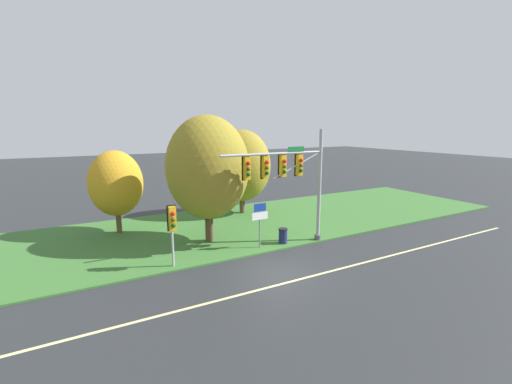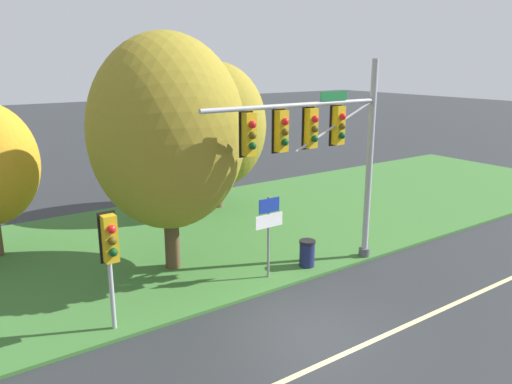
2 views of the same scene
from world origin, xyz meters
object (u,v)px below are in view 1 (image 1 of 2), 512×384
object	(u,v)px
route_sign_post	(260,218)
tree_left_of_mast	(208,168)
pedestrian_signal_near_kerb	(172,223)
trash_bin	(283,236)
tree_behind_signpost	(242,166)
tree_nearest_road	(116,184)
traffic_signal_mast	(290,174)

from	to	relation	value
route_sign_post	tree_left_of_mast	xyz separation A→B (m)	(-2.19, 2.54, 2.79)
pedestrian_signal_near_kerb	trash_bin	size ratio (longest dim) A/B	3.48
pedestrian_signal_near_kerb	tree_behind_signpost	size ratio (longest dim) A/B	0.47
route_sign_post	tree_behind_signpost	bearing A→B (deg)	70.52
pedestrian_signal_near_kerb	trash_bin	bearing A→B (deg)	3.22
route_sign_post	tree_left_of_mast	world-z (taller)	tree_left_of_mast
route_sign_post	tree_left_of_mast	bearing A→B (deg)	130.76
pedestrian_signal_near_kerb	tree_behind_signpost	world-z (taller)	tree_behind_signpost
tree_behind_signpost	tree_nearest_road	bearing A→B (deg)	-175.40
tree_left_of_mast	traffic_signal_mast	bearing A→B (deg)	-38.36
pedestrian_signal_near_kerb	tree_nearest_road	distance (m)	7.80
tree_nearest_road	tree_left_of_mast	bearing A→B (deg)	-44.23
route_sign_post	trash_bin	world-z (taller)	route_sign_post
tree_behind_signpost	tree_left_of_mast	bearing A→B (deg)	-132.85
traffic_signal_mast	route_sign_post	bearing A→B (deg)	162.58
tree_left_of_mast	trash_bin	distance (m)	6.18
trash_bin	route_sign_post	bearing A→B (deg)	178.72
tree_behind_signpost	traffic_signal_mast	bearing A→B (deg)	-97.50
pedestrian_signal_near_kerb	route_sign_post	xyz separation A→B (m)	(5.25, 0.42, -0.53)
route_sign_post	pedestrian_signal_near_kerb	bearing A→B (deg)	-175.41
tree_nearest_road	tree_behind_signpost	world-z (taller)	tree_behind_signpost
route_sign_post	tree_nearest_road	bearing A→B (deg)	134.08
tree_behind_signpost	trash_bin	bearing A→B (deg)	-98.51
tree_left_of_mast	trash_bin	size ratio (longest dim) A/B	8.34
pedestrian_signal_near_kerb	route_sign_post	bearing A→B (deg)	4.59
pedestrian_signal_near_kerb	tree_nearest_road	bearing A→B (deg)	102.39
route_sign_post	trash_bin	xyz separation A→B (m)	(1.61, -0.04, -1.35)
traffic_signal_mast	tree_behind_signpost	distance (m)	8.53
traffic_signal_mast	tree_behind_signpost	xyz separation A→B (m)	(1.11, 8.45, -0.45)
traffic_signal_mast	route_sign_post	xyz separation A→B (m)	(-1.69, 0.53, -2.54)
tree_left_of_mast	tree_behind_signpost	size ratio (longest dim) A/B	1.14
route_sign_post	tree_behind_signpost	distance (m)	8.66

